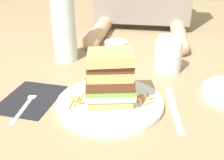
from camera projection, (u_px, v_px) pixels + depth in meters
The scene contains 28 objects.
ground_plane at pixel (107, 103), 0.65m from camera, with size 3.00×3.00×0.00m, color #9E8460.
main_plate at pixel (110, 103), 0.64m from camera, with size 0.25×0.25×0.01m, color white.
sandwich at pixel (110, 78), 0.61m from camera, with size 0.13×0.12×0.13m.
carrot_shred_0 at pixel (78, 102), 0.63m from camera, with size 0.00×0.00×0.03m, color orange.
carrot_shred_1 at pixel (73, 99), 0.64m from camera, with size 0.00×0.00×0.03m, color orange.
carrot_shred_2 at pixel (78, 99), 0.64m from camera, with size 0.00×0.00×0.02m, color orange.
carrot_shred_3 at pixel (75, 97), 0.65m from camera, with size 0.00×0.00×0.03m, color orange.
carrot_shred_4 at pixel (75, 105), 0.62m from camera, with size 0.00×0.00×0.02m, color orange.
carrot_shred_5 at pixel (84, 103), 0.63m from camera, with size 0.00×0.00×0.03m, color orange.
carrot_shred_6 at pixel (71, 105), 0.62m from camera, with size 0.00×0.00×0.03m, color orange.
carrot_shred_7 at pixel (82, 97), 0.65m from camera, with size 0.00×0.00×0.03m, color orange.
carrot_shred_8 at pixel (81, 102), 0.63m from camera, with size 0.00×0.00×0.02m, color orange.
carrot_shred_9 at pixel (149, 103), 0.63m from camera, with size 0.00×0.00×0.03m, color orange.
carrot_shred_10 at pixel (148, 96), 0.66m from camera, with size 0.00×0.00×0.03m, color orange.
carrot_shred_11 at pixel (152, 99), 0.64m from camera, with size 0.00×0.00×0.02m, color orange.
carrot_shred_12 at pixel (145, 99), 0.64m from camera, with size 0.00×0.00×0.03m, color orange.
carrot_shred_13 at pixel (136, 100), 0.64m from camera, with size 0.00×0.00×0.02m, color orange.
carrot_shred_14 at pixel (136, 97), 0.65m from camera, with size 0.00×0.00×0.02m, color orange.
carrot_shred_15 at pixel (139, 96), 0.65m from camera, with size 0.00×0.00×0.03m, color orange.
carrot_shred_16 at pixel (143, 101), 0.63m from camera, with size 0.00×0.00×0.03m, color orange.
carrot_shred_17 at pixel (142, 99), 0.64m from camera, with size 0.00×0.00×0.02m, color orange.
napkin_dark at pixel (31, 98), 0.67m from camera, with size 0.13×0.17×0.00m, color black.
fork at pixel (27, 102), 0.65m from camera, with size 0.02×0.17×0.00m.
knife at pixel (174, 110), 0.62m from camera, with size 0.04×0.20×0.00m.
juice_glass at pixel (168, 58), 0.80m from camera, with size 0.08×0.08×0.09m.
water_bottle at pixel (63, 20), 0.84m from camera, with size 0.08×0.08×0.30m.
empty_tumbler_0 at pixel (168, 46), 0.91m from camera, with size 0.07×0.07×0.07m, color silver.
empty_tumbler_1 at pixel (116, 53), 0.86m from camera, with size 0.07×0.07×0.07m, color silver.
Camera 1 is at (0.11, -0.55, 0.34)m, focal length 43.11 mm.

